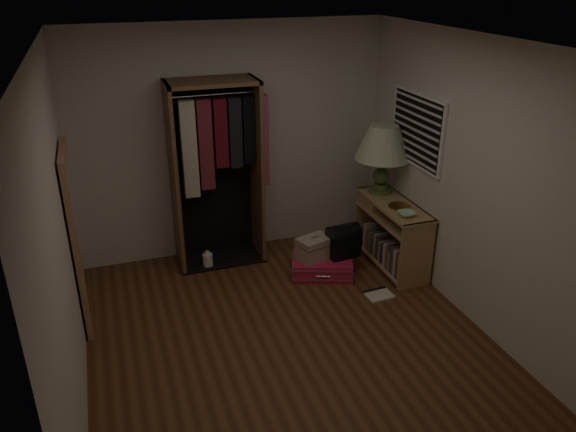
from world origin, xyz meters
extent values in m
plane|color=#522C17|center=(0.00, 0.00, 0.00)|extent=(4.00, 4.00, 0.00)
cube|color=beige|center=(0.00, 2.00, 1.30)|extent=(3.50, 0.02, 2.60)
cube|color=beige|center=(0.00, -2.00, 1.30)|extent=(3.50, 0.02, 2.60)
cube|color=beige|center=(1.75, 0.00, 1.30)|extent=(0.02, 4.00, 2.60)
cube|color=beige|center=(-1.75, 0.00, 1.30)|extent=(0.02, 4.00, 2.60)
cube|color=white|center=(0.00, 0.00, 2.60)|extent=(3.50, 4.00, 0.01)
cube|color=white|center=(1.73, 1.00, 1.55)|extent=(0.03, 0.96, 0.76)
cube|color=black|center=(1.73, 1.00, 1.55)|extent=(0.03, 0.90, 0.70)
cube|color=silver|center=(1.71, 1.00, 1.24)|extent=(0.01, 0.88, 0.02)
cube|color=silver|center=(1.71, 1.00, 1.32)|extent=(0.01, 0.88, 0.02)
cube|color=silver|center=(1.71, 1.00, 1.39)|extent=(0.01, 0.88, 0.02)
cube|color=silver|center=(1.71, 1.00, 1.47)|extent=(0.01, 0.88, 0.02)
cube|color=silver|center=(1.71, 1.00, 1.55)|extent=(0.01, 0.88, 0.02)
cube|color=silver|center=(1.71, 1.00, 1.63)|extent=(0.01, 0.88, 0.02)
cube|color=silver|center=(1.71, 1.00, 1.71)|extent=(0.01, 0.88, 0.02)
cube|color=silver|center=(1.71, 1.00, 1.78)|extent=(0.01, 0.88, 0.02)
cube|color=silver|center=(1.71, 1.00, 1.86)|extent=(0.01, 0.88, 0.02)
cube|color=#A88051|center=(1.54, 0.46, 0.38)|extent=(0.40, 0.03, 0.75)
cube|color=#A88051|center=(1.54, 1.54, 0.38)|extent=(0.40, 0.03, 0.75)
cube|color=#A88051|center=(1.54, 1.00, 0.06)|extent=(0.40, 1.04, 0.03)
cube|color=#A88051|center=(1.54, 1.00, 0.57)|extent=(0.40, 1.04, 0.03)
cube|color=#A88051|center=(1.54, 1.00, 0.73)|extent=(0.42, 1.12, 0.03)
cube|color=brown|center=(1.73, 1.00, 0.38)|extent=(0.02, 1.10, 0.75)
cube|color=#A88051|center=(1.53, 1.33, 0.65)|extent=(0.36, 0.38, 0.13)
cube|color=gray|center=(1.48, 0.53, 0.22)|extent=(0.21, 0.04, 0.29)
cube|color=#4C3833|center=(1.46, 0.58, 0.21)|extent=(0.18, 0.03, 0.27)
cube|color=#B7AD99|center=(1.45, 0.62, 0.23)|extent=(0.17, 0.04, 0.31)
cube|color=brown|center=(1.47, 0.67, 0.23)|extent=(0.20, 0.03, 0.31)
cube|color=#3F4C59|center=(1.46, 0.71, 0.23)|extent=(0.18, 0.03, 0.31)
cube|color=gray|center=(1.47, 0.75, 0.19)|extent=(0.20, 0.03, 0.22)
cube|color=#59594C|center=(1.47, 0.78, 0.23)|extent=(0.20, 0.03, 0.31)
cube|color=#B2724C|center=(1.47, 0.82, 0.21)|extent=(0.20, 0.03, 0.26)
cube|color=beige|center=(1.45, 0.86, 0.21)|extent=(0.15, 0.04, 0.27)
cube|color=#332D38|center=(1.45, 0.91, 0.20)|extent=(0.15, 0.05, 0.25)
cube|color=gray|center=(1.47, 0.97, 0.20)|extent=(0.20, 0.05, 0.24)
cube|color=#4C3833|center=(1.46, 1.03, 0.22)|extent=(0.18, 0.05, 0.28)
cube|color=#B7AD99|center=(1.45, 1.08, 0.22)|extent=(0.15, 0.04, 0.28)
cube|color=brown|center=(1.45, 1.13, 0.20)|extent=(0.15, 0.03, 0.24)
cube|color=#3F4C59|center=(1.48, 1.17, 0.20)|extent=(0.22, 0.04, 0.26)
cube|color=gray|center=(1.45, 1.21, 0.20)|extent=(0.15, 0.03, 0.24)
cube|color=#59594C|center=(1.46, 1.25, 0.21)|extent=(0.18, 0.04, 0.28)
cube|color=#B2724C|center=(1.48, 1.31, 0.19)|extent=(0.21, 0.04, 0.24)
cube|color=beige|center=(1.45, 1.35, 0.23)|extent=(0.16, 0.03, 0.30)
cube|color=#332D38|center=(1.45, 1.39, 0.20)|extent=(0.16, 0.04, 0.25)
cube|color=gray|center=(1.45, 1.44, 0.19)|extent=(0.15, 0.04, 0.23)
cube|color=brown|center=(-0.70, 1.74, 1.02)|extent=(0.04, 0.50, 2.05)
cube|color=brown|center=(0.20, 1.74, 1.02)|extent=(0.04, 0.50, 2.05)
cube|color=brown|center=(-0.25, 1.74, 2.03)|extent=(0.95, 0.50, 0.04)
cube|color=black|center=(-0.25, 1.98, 1.02)|extent=(0.95, 0.02, 2.05)
cube|color=black|center=(-0.25, 1.74, 0.01)|extent=(0.95, 0.50, 0.02)
cylinder|color=silver|center=(-0.25, 1.74, 1.90)|extent=(0.87, 0.02, 0.02)
cube|color=beige|center=(-0.53, 1.72, 1.35)|extent=(0.16, 0.11, 1.04)
cube|color=maroon|center=(-0.35, 1.72, 1.39)|extent=(0.15, 0.11, 0.97)
cube|color=#590F19|center=(-0.19, 1.72, 1.50)|extent=(0.14, 0.15, 0.74)
cube|color=black|center=(-0.03, 1.72, 1.49)|extent=(0.14, 0.14, 0.76)
cube|color=black|center=(0.12, 1.72, 1.51)|extent=(0.13, 0.12, 0.72)
cube|color=#BF4C72|center=(0.26, 1.72, 1.37)|extent=(0.13, 0.12, 1.00)
cube|color=#AE7854|center=(-1.71, 1.00, 0.85)|extent=(0.05, 0.80, 1.70)
cube|color=white|center=(-1.68, 1.00, 0.85)|extent=(0.01, 0.68, 1.58)
cube|color=#C91842|center=(0.73, 1.05, 0.10)|extent=(0.75, 0.65, 0.20)
cube|color=silver|center=(0.73, 1.05, 0.05)|extent=(0.78, 0.67, 0.01)
cube|color=silver|center=(0.73, 1.05, 0.15)|extent=(0.78, 0.67, 0.01)
cylinder|color=silver|center=(0.65, 0.82, 0.10)|extent=(0.14, 0.07, 0.02)
cube|color=tan|center=(0.64, 1.07, 0.32)|extent=(0.41, 0.34, 0.24)
cube|color=brown|center=(0.64, 1.07, 0.37)|extent=(0.42, 0.34, 0.01)
cylinder|color=silver|center=(0.64, 1.07, 0.45)|extent=(0.10, 0.04, 0.02)
cube|color=black|center=(0.96, 1.02, 0.33)|extent=(0.36, 0.26, 0.26)
cylinder|color=black|center=(0.96, 1.02, 0.46)|extent=(0.36, 0.26, 0.22)
cylinder|color=#465B2C|center=(1.54, 1.35, 0.77)|extent=(0.35, 0.35, 0.04)
cylinder|color=#465B2C|center=(1.54, 1.35, 0.82)|extent=(0.20, 0.20, 0.06)
sphere|color=#465B2C|center=(1.54, 1.35, 0.94)|extent=(0.25, 0.25, 0.19)
cylinder|color=#465B2C|center=(1.54, 1.35, 1.09)|extent=(0.09, 0.09, 0.11)
cone|color=beige|center=(1.54, 1.35, 1.34)|extent=(0.81, 0.81, 0.38)
cone|color=silver|center=(1.54, 1.35, 1.34)|extent=(0.73, 0.73, 0.35)
cylinder|color=#AC7D42|center=(1.54, 0.89, 0.76)|extent=(0.29, 0.29, 0.01)
imported|color=#B2D4B0|center=(1.49, 0.66, 0.77)|extent=(0.19, 0.19, 0.04)
cylinder|color=white|center=(-0.43, 1.60, 0.08)|extent=(0.13, 0.13, 0.16)
cylinder|color=white|center=(-0.43, 1.60, 0.18)|extent=(0.05, 0.05, 0.04)
cube|color=beige|center=(1.11, 0.43, 0.01)|extent=(0.28, 0.23, 0.02)
cube|color=black|center=(1.10, 0.52, 0.01)|extent=(0.27, 0.05, 0.03)
camera|label=1|loc=(-1.36, -3.92, 3.12)|focal=35.00mm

